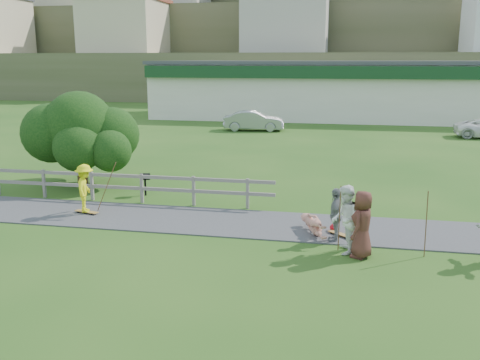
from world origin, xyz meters
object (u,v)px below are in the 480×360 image
Objects in this scene: skater_fallen at (314,224)px; spectator_b at (336,215)px; bbq at (145,185)px; spectator_c at (362,224)px; spectator_a at (345,220)px; car_silver at (254,121)px; skater_rider at (85,191)px; tree at (81,146)px.

spectator_b is (0.64, -0.51, 0.49)m from skater_fallen.
bbq is at bearing -114.95° from spectator_b.
bbq is at bearing 131.01° from skater_fallen.
spectator_c is (0.73, -1.17, 0.12)m from spectator_b.
car_silver is (-6.97, 25.09, -0.22)m from spectator_a.
skater_fallen is 0.90× the size of spectator_a.
skater_rider is 0.97× the size of skater_fallen.
tree reaches higher than car_silver.
skater_fallen is 0.36× the size of tree.
tree is 3.80m from bbq.
skater_rider is at bearing -82.12° from spectator_c.
spectator_c is (1.38, -1.68, 0.61)m from skater_fallen.
car_silver is at bearing 82.63° from skater_fallen.
tree reaches higher than bbq.
skater_rider is 3.10m from bbq.
car_silver is (-7.43, 25.33, -0.18)m from spectator_c.
spectator_a reaches higher than skater_fallen.
spectator_b is 12.08m from tree.
spectator_a is at bearing -79.21° from skater_fallen.
skater_rider is 9.00m from spectator_a.
spectator_b is 0.34× the size of tree.
bbq reaches higher than skater_fallen.
spectator_a is at bearing -52.80° from bbq.
skater_fallen is 0.96m from spectator_b.
car_silver is 20.15m from bbq.
car_silver is 5.21× the size of bbq.
spectator_b is at bearing -170.12° from car_silver.
spectator_c is at bearing -72.40° from skater_fallen.
skater_rider is 0.35× the size of tree.
skater_rider is 0.37× the size of car_silver.
skater_fallen is (7.84, -0.61, -0.52)m from skater_rider.
skater_fallen is at bearing -150.13° from spectator_a.
spectator_c is 13.26m from tree.
skater_rider is at bearing -61.11° from tree.
skater_rider reaches higher than bbq.
skater_fallen is at bearing -25.34° from tree.
spectator_a reaches higher than spectator_c.
tree reaches higher than skater_rider.
bbq is (-6.81, 3.51, 0.12)m from skater_fallen.
tree is 5.53× the size of bbq.
tree is (-10.81, 5.32, 0.85)m from spectator_b.
spectator_b is (8.49, -1.12, -0.03)m from skater_rider.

